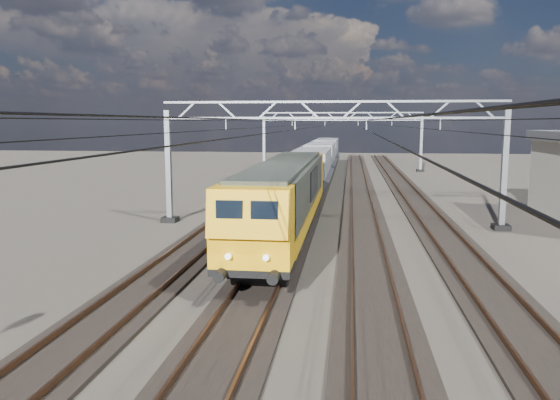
# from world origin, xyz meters

# --- Properties ---
(ground) EXTENTS (160.00, 160.00, 0.00)m
(ground) POSITION_xyz_m (0.00, 0.00, 0.00)
(ground) COLOR #28241E
(ground) RESTS_ON ground
(track_outer_west) EXTENTS (2.60, 140.00, 0.30)m
(track_outer_west) POSITION_xyz_m (-6.00, 0.00, 0.07)
(track_outer_west) COLOR black
(track_outer_west) RESTS_ON ground
(track_loco) EXTENTS (2.60, 140.00, 0.30)m
(track_loco) POSITION_xyz_m (-2.00, 0.00, 0.07)
(track_loco) COLOR black
(track_loco) RESTS_ON ground
(track_inner_east) EXTENTS (2.60, 140.00, 0.30)m
(track_inner_east) POSITION_xyz_m (2.00, 0.00, 0.07)
(track_inner_east) COLOR black
(track_inner_east) RESTS_ON ground
(track_outer_east) EXTENTS (2.60, 140.00, 0.30)m
(track_outer_east) POSITION_xyz_m (6.00, 0.00, 0.07)
(track_outer_east) COLOR black
(track_outer_east) RESTS_ON ground
(catenary_gantry_mid) EXTENTS (19.90, 0.90, 7.11)m
(catenary_gantry_mid) POSITION_xyz_m (0.00, 4.00, 3.91)
(catenary_gantry_mid) COLOR gray
(catenary_gantry_mid) RESTS_ON ground
(catenary_gantry_far) EXTENTS (19.90, 0.90, 7.11)m
(catenary_gantry_far) POSITION_xyz_m (0.00, 40.00, 3.91)
(catenary_gantry_far) COLOR gray
(catenary_gantry_far) RESTS_ON ground
(overhead_wires) EXTENTS (12.03, 140.00, 0.53)m
(overhead_wires) POSITION_xyz_m (0.00, 8.00, 5.75)
(overhead_wires) COLOR black
(overhead_wires) RESTS_ON ground
(locomotive) EXTENTS (2.76, 21.10, 3.62)m
(locomotive) POSITION_xyz_m (-2.00, -0.51, 2.33)
(locomotive) COLOR black
(locomotive) RESTS_ON ground
(hopper_wagon_lead) EXTENTS (3.38, 13.00, 3.25)m
(hopper_wagon_lead) POSITION_xyz_m (-2.00, 17.19, 2.23)
(hopper_wagon_lead) COLOR black
(hopper_wagon_lead) RESTS_ON ground
(hopper_wagon_mid) EXTENTS (3.38, 13.00, 3.25)m
(hopper_wagon_mid) POSITION_xyz_m (-2.00, 31.39, 2.23)
(hopper_wagon_mid) COLOR black
(hopper_wagon_mid) RESTS_ON ground
(hopper_wagon_third) EXTENTS (3.38, 13.00, 3.25)m
(hopper_wagon_third) POSITION_xyz_m (-2.00, 45.59, 2.23)
(hopper_wagon_third) COLOR black
(hopper_wagon_third) RESTS_ON ground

